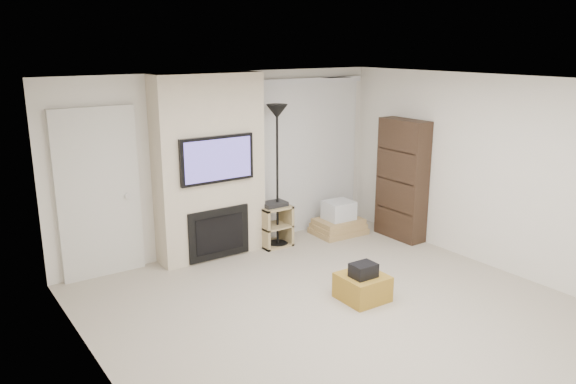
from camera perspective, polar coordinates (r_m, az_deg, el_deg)
floor at (r=6.22m, az=6.46°, el=-12.67°), size 5.00×5.50×0.00m
ceiling at (r=5.53m, az=7.22°, el=10.94°), size 5.00×5.50×0.00m
wall_back at (r=7.96m, az=-6.38°, el=3.06°), size 5.00×0.00×2.50m
wall_left at (r=4.58m, az=-17.55°, el=-6.57°), size 0.00×5.50×2.50m
wall_right at (r=7.60m, az=21.12°, el=1.58°), size 0.00×5.50×2.50m
hvac_vent at (r=6.40m, az=5.09°, el=11.50°), size 0.35×0.18×0.01m
ottoman at (r=6.61m, az=7.57°, el=-9.55°), size 0.51×0.51×0.30m
black_bag at (r=6.47m, az=7.67°, el=-7.88°), size 0.28×0.23×0.16m
fireplace_wall at (r=7.62m, az=-7.93°, el=2.37°), size 1.50×0.47×2.50m
entry_door at (r=7.31m, az=-18.67°, el=-0.28°), size 1.02×0.11×2.14m
vertical_blinds at (r=8.65m, az=1.98°, el=4.25°), size 1.98×0.10×2.37m
floor_lamp at (r=7.86m, az=-1.11°, el=5.73°), size 0.30×0.30×2.05m
av_stand at (r=8.15m, az=-1.41°, el=-3.14°), size 0.45×0.38×0.66m
box_stack at (r=8.74m, az=5.16°, el=-2.98°), size 0.80×0.62×0.52m
bookshelf at (r=8.52m, az=11.52°, el=1.23°), size 0.30×0.80×1.80m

